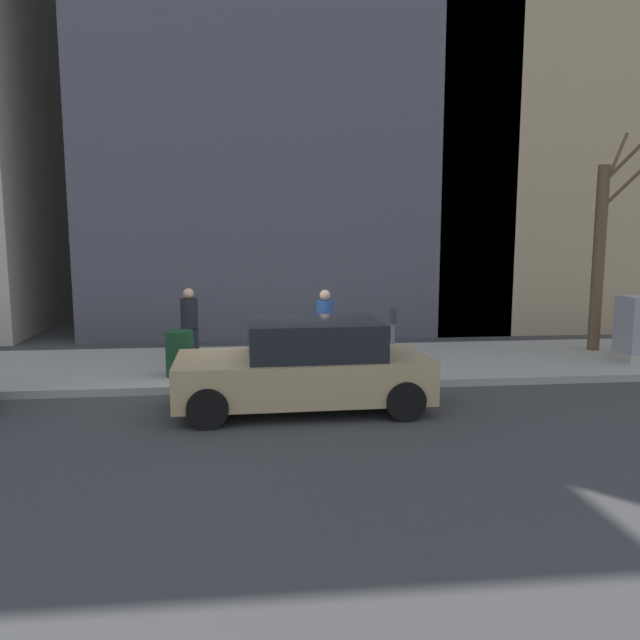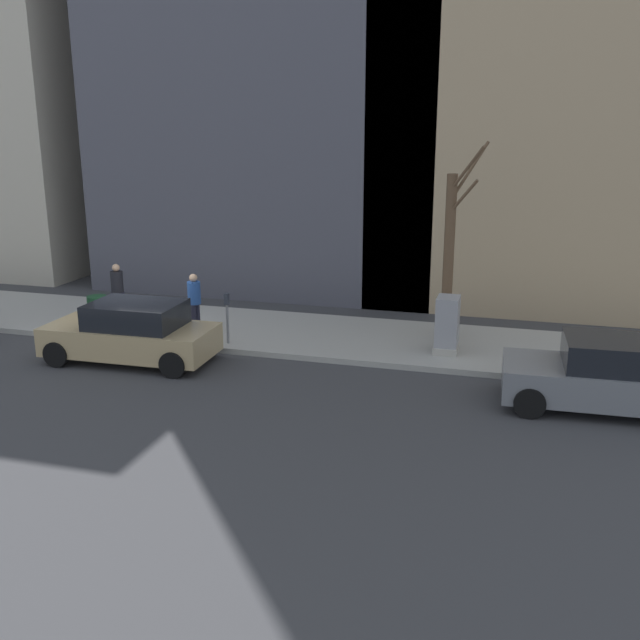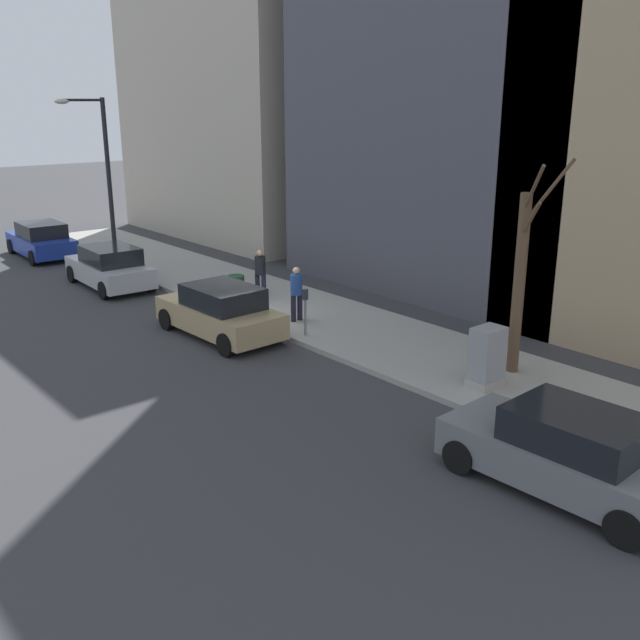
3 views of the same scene
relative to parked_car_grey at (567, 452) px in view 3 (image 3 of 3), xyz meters
The scene contains 14 objects.
ground_plane 11.77m from the parked_car_grey, 83.97° to the left, with size 120.00×120.00×0.00m, color #38383A.
sidewalk 12.14m from the parked_car_grey, 74.52° to the left, with size 4.00×36.00×0.15m, color #9E9B93.
parked_car_grey is the anchor object (origin of this frame).
parked_car_tan 11.11m from the parked_car_grey, 89.68° to the left, with size 2.01×4.24×1.52m.
parked_car_silver 18.52m from the parked_car_grey, 89.81° to the left, with size 2.07×4.27×1.52m.
parked_car_blue 25.39m from the parked_car_grey, 89.91° to the left, with size 2.05×4.26×1.52m.
parking_meter 9.40m from the parked_car_grey, 79.67° to the left, with size 0.14×0.10×1.35m.
utility_box 4.42m from the parked_car_grey, 54.98° to the left, with size 0.83×0.61×1.43m.
streetlamp 22.12m from the parked_car_grey, 86.02° to the left, with size 1.97×0.32×6.50m.
bare_tree 5.65m from the parked_car_grey, 44.52° to the left, with size 1.23×1.00×5.19m.
trash_bin 13.59m from the parked_car_grey, 80.96° to the left, with size 0.56×0.56×0.90m, color #14381E.
pedestrian_near_meter 10.78m from the parked_car_grey, 77.28° to the left, with size 0.40×0.36×1.66m.
pedestrian_midblock 13.65m from the parked_car_grey, 77.12° to the left, with size 0.36×0.37×1.66m.
office_tower_right 29.22m from the parked_car_grey, 61.94° to the left, with size 12.81×12.81×18.64m, color #BCB29E.
Camera 3 is at (-11.63, -17.39, 6.54)m, focal length 40.00 mm.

